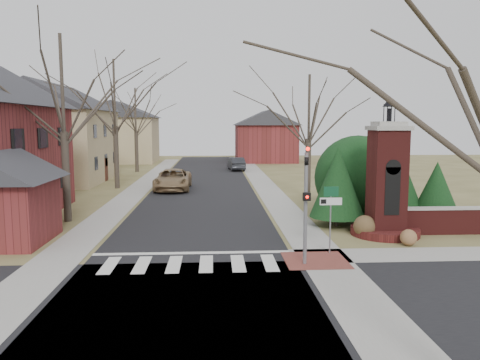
{
  "coord_description": "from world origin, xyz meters",
  "views": [
    {
      "loc": [
        0.92,
        -16.32,
        5.27
      ],
      "look_at": [
        2.16,
        6.0,
        2.55
      ],
      "focal_mm": 35.0,
      "sensor_mm": 36.0,
      "label": 1
    }
  ],
  "objects": [
    {
      "name": "cross_street",
      "position": [
        0.0,
        -3.0,
        0.01
      ],
      "size": [
        120.0,
        8.0,
        0.01
      ],
      "primitive_type": "cube",
      "color": "black",
      "rests_on": "ground"
    },
    {
      "name": "evergreen_mid",
      "position": [
        10.5,
        8.2,
        2.6
      ],
      "size": [
        3.4,
        3.4,
        4.7
      ],
      "color": "#473D33",
      "rests_on": "ground"
    },
    {
      "name": "crosswalk_zone",
      "position": [
        0.0,
        0.8,
        0.01
      ],
      "size": [
        8.0,
        2.2,
        0.02
      ],
      "primitive_type": "cube",
      "color": "silver",
      "rests_on": "ground"
    },
    {
      "name": "evergreen_far",
      "position": [
        12.5,
        7.2,
        1.9
      ],
      "size": [
        2.4,
        2.4,
        3.3
      ],
      "color": "#473D33",
      "rests_on": "ground"
    },
    {
      "name": "distant_car",
      "position": [
        3.4,
        36.18,
        0.73
      ],
      "size": [
        1.97,
        4.56,
        1.46
      ],
      "primitive_type": "imported",
      "rotation": [
        0.0,
        0.0,
        3.24
      ],
      "color": "#2E3035",
      "rests_on": "ground"
    },
    {
      "name": "sign_post",
      "position": [
        5.59,
        1.99,
        1.95
      ],
      "size": [
        0.9,
        0.07,
        2.75
      ],
      "color": "slate",
      "rests_on": "ground"
    },
    {
      "name": "dry_shrub_right",
      "position": [
        9.3,
        3.0,
        0.36
      ],
      "size": [
        0.72,
        0.72,
        0.72
      ],
      "primitive_type": "sphere",
      "color": "brown",
      "rests_on": "ground"
    },
    {
      "name": "sidewalk_right_main",
      "position": [
        5.2,
        22.0,
        0.01
      ],
      "size": [
        2.0,
        60.0,
        0.02
      ],
      "primitive_type": "cube",
      "color": "gray",
      "rests_on": "ground"
    },
    {
      "name": "evergreen_mass",
      "position": [
        9.0,
        9.5,
        2.4
      ],
      "size": [
        4.8,
        4.8,
        4.8
      ],
      "primitive_type": "sphere",
      "color": "black",
      "rests_on": "ground"
    },
    {
      "name": "stop_bar",
      "position": [
        0.0,
        2.3,
        0.01
      ],
      "size": [
        8.0,
        0.35,
        0.02
      ],
      "primitive_type": "cube",
      "color": "silver",
      "rests_on": "ground"
    },
    {
      "name": "evergreen_near",
      "position": [
        7.2,
        7.0,
        2.3
      ],
      "size": [
        2.8,
        2.8,
        4.1
      ],
      "color": "#473D33",
      "rests_on": "ground"
    },
    {
      "name": "ground",
      "position": [
        0.0,
        0.0,
        0.0
      ],
      "size": [
        120.0,
        120.0,
        0.0
      ],
      "primitive_type": "plane",
      "color": "brown",
      "rests_on": "ground"
    },
    {
      "name": "dry_shrub_left",
      "position": [
        7.89,
        4.6,
        0.52
      ],
      "size": [
        1.03,
        1.03,
        1.03
      ],
      "primitive_type": "sphere",
      "color": "brown",
      "rests_on": "ground"
    },
    {
      "name": "house_distant_right",
      "position": [
        7.99,
        47.99,
        3.65
      ],
      "size": [
        8.8,
        8.8,
        7.3
      ],
      "color": "maroon",
      "rests_on": "ground"
    },
    {
      "name": "bare_tree_0",
      "position": [
        -7.0,
        9.0,
        7.7
      ],
      "size": [
        8.05,
        8.05,
        11.15
      ],
      "color": "#473D33",
      "rests_on": "ground"
    },
    {
      "name": "brick_garden_wall",
      "position": [
        13.5,
        5.0,
        0.66
      ],
      "size": [
        7.5,
        0.5,
        1.3
      ],
      "color": "#561B19",
      "rests_on": "ground"
    },
    {
      "name": "main_street",
      "position": [
        0.0,
        22.0,
        0.01
      ],
      "size": [
        8.0,
        70.0,
        0.01
      ],
      "primitive_type": "cube",
      "color": "black",
      "rests_on": "ground"
    },
    {
      "name": "brick_gate_monument",
      "position": [
        9.0,
        4.99,
        2.17
      ],
      "size": [
        3.2,
        3.2,
        6.47
      ],
      "color": "#561B19",
      "rests_on": "ground"
    },
    {
      "name": "sidewalk_left",
      "position": [
        -5.2,
        22.0,
        0.01
      ],
      "size": [
        2.0,
        60.0,
        0.02
      ],
      "primitive_type": "cube",
      "color": "gray",
      "rests_on": "ground"
    },
    {
      "name": "bare_tree_2",
      "position": [
        -7.5,
        35.0,
        7.03
      ],
      "size": [
        7.35,
        7.35,
        10.19
      ],
      "color": "#473D33",
      "rests_on": "ground"
    },
    {
      "name": "pickup_truck",
      "position": [
        -2.37,
        20.8,
        0.82
      ],
      "size": [
        2.74,
        5.9,
        1.64
      ],
      "primitive_type": "imported",
      "rotation": [
        0.0,
        0.0,
        -0.0
      ],
      "color": "#8F734E",
      "rests_on": "ground"
    },
    {
      "name": "curb_apron",
      "position": [
        4.8,
        1.0,
        0.01
      ],
      "size": [
        2.4,
        2.4,
        0.02
      ],
      "primitive_type": "cube",
      "color": "brown",
      "rests_on": "ground"
    },
    {
      "name": "bare_tree_3",
      "position": [
        7.5,
        16.0,
        6.69
      ],
      "size": [
        7.0,
        7.0,
        9.7
      ],
      "color": "#473D33",
      "rests_on": "ground"
    },
    {
      "name": "house_stucco_left",
      "position": [
        -13.5,
        27.0,
        4.59
      ],
      "size": [
        9.8,
        12.8,
        9.28
      ],
      "color": "tan",
      "rests_on": "ground"
    },
    {
      "name": "traffic_signal_pole",
      "position": [
        4.3,
        0.57,
        2.59
      ],
      "size": [
        0.28,
        0.41,
        4.5
      ],
      "color": "slate",
      "rests_on": "ground"
    },
    {
      "name": "house_distant_left",
      "position": [
        -12.01,
        48.0,
        4.25
      ],
      "size": [
        10.8,
        8.8,
        8.53
      ],
      "color": "tan",
      "rests_on": "ground"
    },
    {
      "name": "bare_tree_1",
      "position": [
        -7.0,
        22.0,
        8.03
      ],
      "size": [
        8.4,
        8.4,
        11.64
      ],
      "color": "#473D33",
      "rests_on": "ground"
    }
  ]
}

